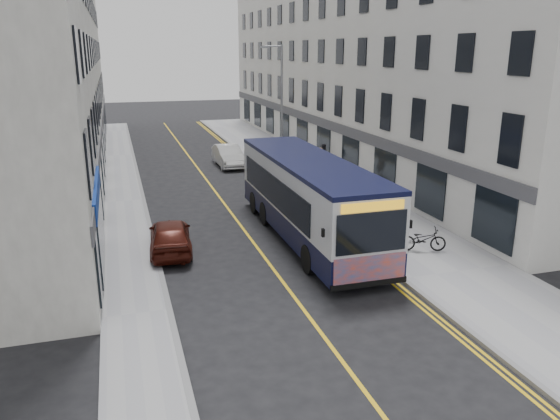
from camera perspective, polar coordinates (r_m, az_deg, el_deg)
ground at (r=19.11m, az=0.26°, el=-7.46°), size 140.00×140.00×0.00m
pavement_east at (r=31.81m, az=4.68°, el=2.44°), size 4.50×64.00×0.12m
pavement_west at (r=29.71m, az=-15.97°, el=0.83°), size 2.00×64.00×0.12m
kerb_east at (r=31.08m, az=0.81°, el=2.17°), size 0.18×64.00×0.13m
kerb_west at (r=29.73m, az=-14.05°, el=1.00°), size 0.18×64.00×0.13m
road_centre_line at (r=30.16m, az=-6.45°, el=1.49°), size 0.12×64.00×0.01m
road_dbl_yellow_inner at (r=30.96m, az=0.02°, el=2.00°), size 0.10×64.00×0.01m
road_dbl_yellow_outer at (r=31.02m, az=0.37°, el=2.02°), size 0.10×64.00×0.01m
terrace_east at (r=41.22m, az=7.23°, el=14.63°), size 6.00×46.00×13.00m
terrace_west at (r=37.91m, az=-23.32°, el=13.30°), size 6.00×46.00×13.00m
streetlamp at (r=32.25m, az=0.04°, el=10.49°), size 1.32×0.18×8.00m
city_bus at (r=22.74m, az=2.97°, el=1.50°), size 2.76×11.84×3.44m
bicycle at (r=22.11m, az=14.70°, el=-2.98°), size 1.91×1.20×0.95m
pedestrian_near at (r=32.75m, az=4.21°, el=4.77°), size 0.87×0.74×2.01m
pedestrian_far at (r=36.06m, az=4.64°, el=5.58°), size 0.95×0.83×1.68m
car_white at (r=37.69m, az=-5.43°, el=5.67°), size 1.58×4.40×1.44m
car_maroon at (r=21.97m, az=-11.40°, el=-2.64°), size 1.93×4.11×1.36m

